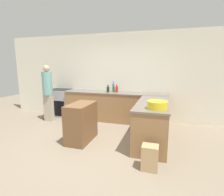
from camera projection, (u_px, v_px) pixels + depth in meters
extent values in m
plane|color=gray|center=(90.00, 147.00, 3.69)|extent=(14.00, 14.00, 0.00)
cube|color=silver|center=(118.00, 77.00, 5.58)|extent=(8.00, 0.06, 2.70)
cube|color=olive|center=(115.00, 107.00, 5.41)|extent=(3.10, 0.65, 0.86)
cube|color=#6B6056|center=(115.00, 93.00, 5.33)|extent=(3.13, 0.68, 0.04)
cube|color=olive|center=(152.00, 123.00, 3.92)|extent=(0.66, 1.79, 0.86)
cube|color=#6B6056|center=(153.00, 103.00, 3.84)|extent=(0.69, 1.82, 0.04)
cube|color=#ADADB2|center=(61.00, 102.00, 5.99)|extent=(0.75, 0.60, 0.90)
cube|color=black|center=(56.00, 108.00, 5.73)|extent=(0.63, 0.01, 0.50)
cube|color=black|center=(60.00, 89.00, 5.91)|extent=(0.69, 0.56, 0.01)
cube|color=brown|center=(81.00, 122.00, 3.94)|extent=(0.45, 0.83, 0.86)
cylinder|color=yellow|center=(157.00, 105.00, 3.23)|extent=(0.37, 0.37, 0.15)
cylinder|color=#475B1E|center=(114.00, 90.00, 5.38)|extent=(0.06, 0.06, 0.14)
cylinder|color=#475B1E|center=(114.00, 86.00, 5.36)|extent=(0.03, 0.03, 0.05)
cylinder|color=black|center=(108.00, 90.00, 5.31)|extent=(0.09, 0.09, 0.16)
cylinder|color=black|center=(108.00, 86.00, 5.29)|extent=(0.04, 0.04, 0.06)
cylinder|color=red|center=(117.00, 89.00, 5.31)|extent=(0.08, 0.08, 0.17)
cylinder|color=red|center=(117.00, 86.00, 5.29)|extent=(0.04, 0.04, 0.07)
cylinder|color=#386BB7|center=(113.00, 88.00, 5.50)|extent=(0.06, 0.06, 0.23)
cylinder|color=#386BB7|center=(113.00, 83.00, 5.47)|extent=(0.03, 0.03, 0.09)
cube|color=#ADA38E|center=(49.00, 108.00, 5.39)|extent=(0.26, 0.16, 0.82)
cylinder|color=#6BA39E|center=(47.00, 83.00, 5.25)|extent=(0.29, 0.29, 0.69)
sphere|color=tan|center=(46.00, 68.00, 5.17)|extent=(0.20, 0.20, 0.20)
cube|color=tan|center=(150.00, 158.00, 2.85)|extent=(0.26, 0.22, 0.42)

